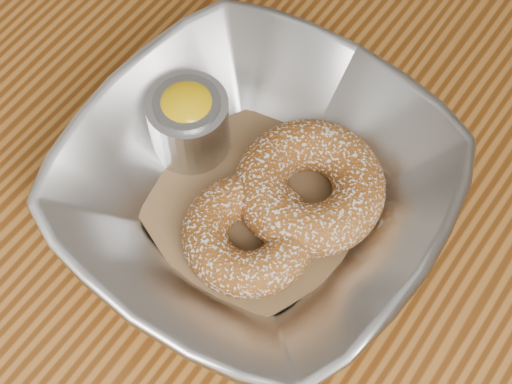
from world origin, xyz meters
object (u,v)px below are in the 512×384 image
Objects in this scene: table at (222,327)px; donut_front at (248,235)px; serving_bowl at (256,192)px; ramekin at (189,121)px; donut_back at (310,187)px.

donut_front is at bearing 78.95° from table.
ramekin reaches higher than serving_bowl.
table is 0.17m from ramekin.
donut_back reaches higher than donut_front.
donut_back is at bearing 43.88° from serving_bowl.
donut_back is 1.79× the size of ramekin.
donut_back is at bearing 75.86° from donut_front.
serving_bowl is 2.44× the size of donut_back.
ramekin is (-0.08, 0.07, 0.14)m from table.
ramekin is at bearing -173.90° from donut_back.
donut_back is at bearing 76.97° from table.
serving_bowl is (-0.01, 0.06, 0.13)m from table.
serving_bowl is 0.03m from donut_front.
donut_back is 1.16× the size of donut_front.
donut_front is (-0.01, -0.05, -0.00)m from donut_back.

